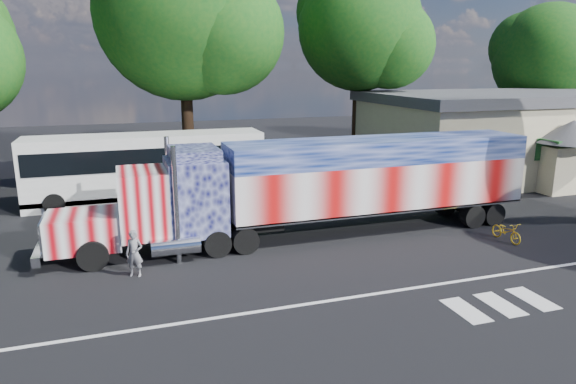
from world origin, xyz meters
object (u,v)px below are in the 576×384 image
object	(u,v)px
semi_truck	(324,184)
bicycle	(506,231)
coach_bus	(147,167)
tree_ne_a	(362,29)
tree_n_mid	(186,14)
woman	(134,253)
tree_far_ne	(550,58)

from	to	relation	value
semi_truck	bicycle	distance (m)	7.52
semi_truck	bicycle	world-z (taller)	semi_truck
coach_bus	semi_truck	bearing A→B (deg)	-51.47
bicycle	tree_ne_a	xyz separation A→B (m)	(1.22, 16.04, 8.75)
bicycle	coach_bus	bearing A→B (deg)	137.37
bicycle	tree_n_mid	distance (m)	20.85
coach_bus	tree_n_mid	size ratio (longest dim) A/B	0.80
bicycle	tree_n_mid	xyz separation A→B (m)	(-10.26, 15.58, 9.33)
semi_truck	woman	world-z (taller)	semi_truck
tree_ne_a	tree_far_ne	bearing A→B (deg)	4.44
semi_truck	woman	distance (m)	7.96
semi_truck	tree_far_ne	distance (m)	29.26
bicycle	tree_far_ne	world-z (taller)	tree_far_ne
woman	tree_n_mid	bearing A→B (deg)	97.09
woman	coach_bus	bearing A→B (deg)	106.28
bicycle	tree_ne_a	size ratio (longest dim) A/B	0.12
coach_bus	woman	distance (m)	10.26
tree_ne_a	tree_n_mid	world-z (taller)	tree_n_mid
coach_bus	bicycle	distance (m)	17.30
woman	tree_far_ne	bearing A→B (deg)	49.08
coach_bus	bicycle	xyz separation A→B (m)	(13.16, -11.15, -1.38)
tree_ne_a	tree_n_mid	distance (m)	11.50
tree_n_mid	tree_ne_a	bearing A→B (deg)	2.29
coach_bus	tree_ne_a	size ratio (longest dim) A/B	0.89
woman	tree_ne_a	world-z (taller)	tree_ne_a
semi_truck	tree_ne_a	size ratio (longest dim) A/B	1.48
bicycle	tree_n_mid	world-z (taller)	tree_n_mid
tree_n_mid	bicycle	bearing A→B (deg)	-56.63
bicycle	tree_far_ne	distance (m)	26.17
semi_truck	tree_n_mid	world-z (taller)	tree_n_mid
semi_truck	tree_far_ne	bearing A→B (deg)	29.93
semi_truck	tree_ne_a	distance (m)	16.76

